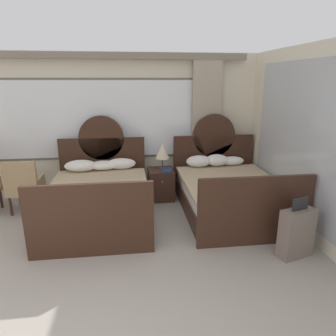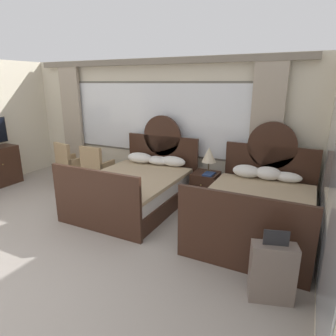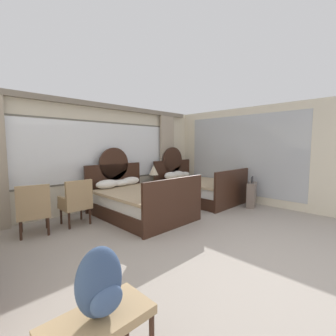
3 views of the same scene
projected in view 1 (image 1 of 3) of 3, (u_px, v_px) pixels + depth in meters
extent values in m
cube|color=beige|center=(88.00, 126.00, 5.85)|extent=(6.59, 0.07, 2.70)
cube|color=#646054|center=(87.00, 120.00, 5.77)|extent=(4.35, 0.02, 1.53)
cube|color=white|center=(87.00, 120.00, 5.77)|extent=(4.27, 0.02, 1.45)
cube|color=tan|center=(206.00, 127.00, 6.02)|extent=(0.57, 0.08, 2.60)
cube|color=gray|center=(82.00, 55.00, 5.36)|extent=(6.07, 0.10, 0.12)
cube|color=beige|center=(331.00, 150.00, 3.86)|extent=(0.07, 4.98, 2.70)
cube|color=#B2B7BC|center=(314.00, 145.00, 4.14)|extent=(0.01, 3.48, 2.27)
cube|color=#382116|center=(100.00, 211.00, 4.95)|extent=(1.53, 2.11, 0.30)
cube|color=white|center=(99.00, 195.00, 4.87)|extent=(1.47, 2.01, 0.23)
cube|color=tan|center=(98.00, 188.00, 4.76)|extent=(1.57, 1.91, 0.06)
cube|color=#382116|center=(103.00, 167.00, 5.86)|extent=(1.61, 0.06, 1.15)
cylinder|color=#382116|center=(101.00, 138.00, 5.70)|extent=(0.84, 0.06, 0.84)
cube|color=#382116|center=(90.00, 221.00, 3.82)|extent=(1.61, 0.06, 0.99)
ellipsoid|color=white|center=(81.00, 166.00, 5.51)|extent=(0.58, 0.31, 0.21)
ellipsoid|color=white|center=(103.00, 165.00, 5.63)|extent=(0.53, 0.32, 0.16)
ellipsoid|color=white|center=(121.00, 164.00, 5.66)|extent=(0.55, 0.25, 0.20)
cube|color=#382116|center=(229.00, 204.00, 5.22)|extent=(1.53, 2.11, 0.30)
cube|color=white|center=(229.00, 189.00, 5.14)|extent=(1.47, 2.01, 0.23)
cube|color=tan|center=(232.00, 183.00, 5.02)|extent=(1.57, 1.91, 0.06)
cube|color=#382116|center=(213.00, 163.00, 6.13)|extent=(1.61, 0.06, 1.15)
cylinder|color=#382116|center=(214.00, 135.00, 5.97)|extent=(0.84, 0.06, 0.84)
cube|color=#382116|center=(256.00, 212.00, 4.09)|extent=(1.61, 0.06, 0.99)
ellipsoid|color=white|center=(199.00, 161.00, 5.79)|extent=(0.48, 0.30, 0.22)
ellipsoid|color=white|center=(217.00, 160.00, 5.87)|extent=(0.45, 0.33, 0.22)
ellipsoid|color=white|center=(232.00, 161.00, 5.93)|extent=(0.47, 0.24, 0.17)
cube|color=#382116|center=(161.00, 184.00, 5.77)|extent=(0.47, 0.47, 0.58)
sphere|color=tan|center=(162.00, 182.00, 5.50)|extent=(0.02, 0.02, 0.02)
cylinder|color=brown|center=(162.00, 168.00, 5.73)|extent=(0.14, 0.14, 0.02)
cylinder|color=brown|center=(162.00, 163.00, 5.71)|extent=(0.03, 0.03, 0.18)
cone|color=beige|center=(162.00, 151.00, 5.64)|extent=(0.27, 0.27, 0.28)
cube|color=navy|center=(166.00, 170.00, 5.60)|extent=(0.18, 0.26, 0.03)
cube|color=tan|center=(26.00, 189.00, 5.24)|extent=(0.53, 0.53, 0.10)
cube|color=tan|center=(20.00, 177.00, 4.94)|extent=(0.53, 0.08, 0.50)
cube|color=tan|center=(40.00, 182.00, 5.23)|extent=(0.06, 0.47, 0.16)
cube|color=tan|center=(11.00, 183.00, 5.17)|extent=(0.06, 0.47, 0.16)
cylinder|color=#382116|center=(44.00, 196.00, 5.53)|extent=(0.04, 0.04, 0.33)
cylinder|color=#382116|center=(20.00, 197.00, 5.48)|extent=(0.04, 0.04, 0.33)
cylinder|color=#382116|center=(37.00, 205.00, 5.12)|extent=(0.04, 0.04, 0.33)
cylinder|color=#382116|center=(11.00, 206.00, 5.07)|extent=(0.04, 0.04, 0.33)
cylinder|color=#382116|center=(1.00, 199.00, 5.39)|extent=(0.04, 0.04, 0.33)
cube|color=#75665B|center=(296.00, 233.00, 3.86)|extent=(0.49, 0.32, 0.65)
cube|color=#232326|center=(300.00, 204.00, 3.75)|extent=(0.24, 0.09, 0.16)
cylinder|color=black|center=(283.00, 257.00, 3.88)|extent=(0.05, 0.03, 0.05)
cylinder|color=black|center=(304.00, 251.00, 4.02)|extent=(0.05, 0.03, 0.05)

